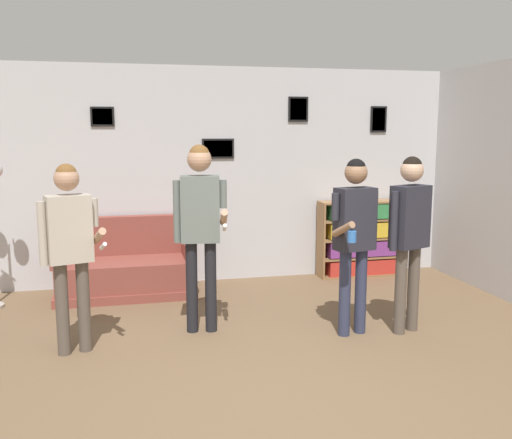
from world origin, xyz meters
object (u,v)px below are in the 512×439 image
object	(u,v)px
drinking_cup	(347,197)
bookshelf	(362,238)
person_watcher_holding_cup	(355,228)
person_player_foreground_left	(70,239)
person_player_foreground_center	(200,217)
couch	(126,269)
person_spectator_near_bookshelf	(410,226)
bottle_on_floor	(81,307)

from	to	relation	value
drinking_cup	bookshelf	bearing A→B (deg)	0.05
bookshelf	person_watcher_holding_cup	bearing A→B (deg)	-115.39
person_player_foreground_left	person_player_foreground_center	distance (m)	1.19
couch	person_spectator_near_bookshelf	distance (m)	3.33
person_player_foreground_center	drinking_cup	xyz separation A→B (m)	(2.14, 1.67, -0.06)
person_player_foreground_left	person_player_foreground_center	xyz separation A→B (m)	(1.15, 0.28, 0.11)
person_player_foreground_center	person_spectator_near_bookshelf	bearing A→B (deg)	-13.11
drinking_cup	person_watcher_holding_cup	bearing A→B (deg)	-110.14
bottle_on_floor	drinking_cup	world-z (taller)	drinking_cup
person_player_foreground_left	person_spectator_near_bookshelf	bearing A→B (deg)	-3.10
bookshelf	drinking_cup	bearing A→B (deg)	-179.95
person_spectator_near_bookshelf	bottle_on_floor	xyz separation A→B (m)	(-3.09, 1.18, -0.94)
couch	drinking_cup	xyz separation A→B (m)	(2.84, 0.20, 0.76)
bottle_on_floor	person_watcher_holding_cup	bearing A→B (deg)	-23.75
bookshelf	drinking_cup	xyz separation A→B (m)	(-0.22, -0.00, 0.56)
person_player_foreground_left	drinking_cup	bearing A→B (deg)	30.62
person_player_foreground_center	person_watcher_holding_cup	xyz separation A→B (m)	(1.38, -0.39, -0.09)
person_player_foreground_center	person_spectator_near_bookshelf	distance (m)	1.97
bookshelf	person_player_foreground_left	xyz separation A→B (m)	(-3.51, -1.95, 0.51)
couch	drinking_cup	bearing A→B (deg)	3.96
person_player_foreground_center	couch	bearing A→B (deg)	115.54
person_player_foreground_left	drinking_cup	size ratio (longest dim) A/B	14.54
bookshelf	person_spectator_near_bookshelf	world-z (taller)	person_spectator_near_bookshelf
person_watcher_holding_cup	person_player_foreground_center	bearing A→B (deg)	164.17
drinking_cup	bottle_on_floor	bearing A→B (deg)	-164.24
person_player_foreground_left	person_spectator_near_bookshelf	distance (m)	3.07
couch	bookshelf	world-z (taller)	bookshelf
couch	person_player_foreground_left	bearing A→B (deg)	-104.32
bookshelf	person_player_foreground_center	world-z (taller)	person_player_foreground_center
person_player_foreground_center	person_watcher_holding_cup	world-z (taller)	person_player_foreground_center
couch	drinking_cup	size ratio (longest dim) A/B	14.06
bookshelf	person_spectator_near_bookshelf	xyz separation A→B (m)	(-0.45, -2.11, 0.54)
couch	person_spectator_near_bookshelf	size ratio (longest dim) A/B	0.95
bottle_on_floor	person_player_foreground_center	bearing A→B (deg)	-32.00
person_player_foreground_left	person_spectator_near_bookshelf	world-z (taller)	person_spectator_near_bookshelf
person_player_foreground_left	person_spectator_near_bookshelf	xyz separation A→B (m)	(3.06, -0.17, 0.02)
drinking_cup	couch	bearing A→B (deg)	-176.04
couch	person_player_foreground_left	distance (m)	1.94
person_watcher_holding_cup	bottle_on_floor	xyz separation A→B (m)	(-2.56, 1.13, -0.93)
bookshelf	drinking_cup	size ratio (longest dim) A/B	10.35
bookshelf	person_watcher_holding_cup	xyz separation A→B (m)	(-0.98, -2.06, 0.52)
bookshelf	person_player_foreground_center	bearing A→B (deg)	-144.79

